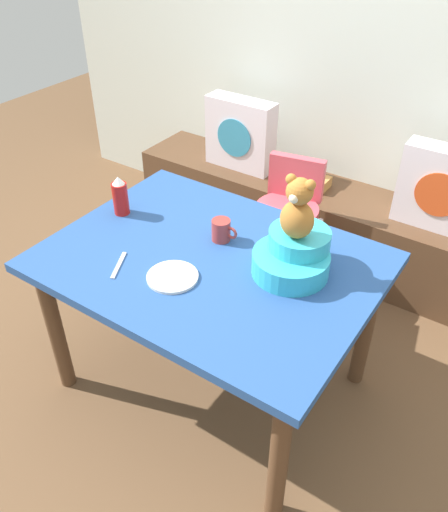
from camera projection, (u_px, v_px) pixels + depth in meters
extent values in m
plane|color=brown|center=(213.00, 379.00, 2.57)|extent=(8.00, 8.00, 0.00)
cube|color=silver|center=(373.00, 34.00, 2.80)|extent=(4.40, 0.10, 2.60)
cube|color=brown|center=(327.00, 225.00, 3.26)|extent=(2.60, 0.44, 0.46)
cube|color=silver|center=(240.00, 134.00, 3.26)|extent=(0.44, 0.14, 0.44)
cylinder|color=teal|center=(234.00, 138.00, 3.21)|extent=(0.24, 0.01, 0.24)
cube|color=silver|center=(443.00, 189.00, 2.70)|extent=(0.44, 0.14, 0.44)
cylinder|color=#D84C1E|center=(438.00, 195.00, 2.65)|extent=(0.24, 0.01, 0.24)
cube|color=#BE8543|center=(312.00, 182.00, 3.16)|extent=(0.20, 0.14, 0.06)
cube|color=#264C8C|center=(210.00, 262.00, 2.14)|extent=(1.32, 0.98, 0.04)
cylinder|color=brown|center=(55.00, 330.00, 2.35)|extent=(0.07, 0.07, 0.70)
cylinder|color=brown|center=(279.00, 460.00, 1.83)|extent=(0.07, 0.07, 0.70)
cylinder|color=brown|center=(169.00, 244.00, 2.88)|extent=(0.07, 0.07, 0.70)
cylinder|color=brown|center=(366.00, 326.00, 2.37)|extent=(0.07, 0.07, 0.70)
cylinder|color=#D84C59|center=(286.00, 215.00, 2.82)|extent=(0.34, 0.34, 0.10)
cube|color=#D84C59|center=(296.00, 177.00, 2.83)|extent=(0.30, 0.11, 0.24)
cube|color=white|center=(276.00, 222.00, 2.65)|extent=(0.33, 0.25, 0.02)
cylinder|color=silver|center=(249.00, 261.00, 2.96)|extent=(0.03, 0.03, 0.46)
cylinder|color=silver|center=(293.00, 279.00, 2.83)|extent=(0.03, 0.03, 0.46)
cylinder|color=silver|center=(274.00, 238.00, 3.14)|extent=(0.03, 0.03, 0.46)
cylinder|color=silver|center=(316.00, 253.00, 3.02)|extent=(0.03, 0.03, 0.46)
cylinder|color=#31B4CB|center=(290.00, 263.00, 2.02)|extent=(0.30, 0.30, 0.09)
cylinder|color=#31B4CB|center=(299.00, 239.00, 2.02)|extent=(0.24, 0.24, 0.07)
ellipsoid|color=#B4712D|center=(297.00, 220.00, 1.92)|extent=(0.13, 0.11, 0.15)
sphere|color=#B4712D|center=(300.00, 191.00, 1.85)|extent=(0.10, 0.10, 0.10)
sphere|color=beige|center=(294.00, 198.00, 1.83)|extent=(0.04, 0.04, 0.04)
sphere|color=#B4712D|center=(291.00, 179.00, 1.85)|extent=(0.04, 0.04, 0.04)
sphere|color=#B4712D|center=(310.00, 185.00, 1.81)|extent=(0.04, 0.04, 0.04)
cylinder|color=red|center=(121.00, 199.00, 2.36)|extent=(0.07, 0.07, 0.15)
cone|color=white|center=(118.00, 180.00, 2.31)|extent=(0.06, 0.06, 0.03)
cylinder|color=#9E332D|center=(221.00, 230.00, 2.21)|extent=(0.08, 0.08, 0.09)
torus|color=#9E332D|center=(231.00, 233.00, 2.18)|extent=(0.06, 0.01, 0.06)
cylinder|color=white|center=(173.00, 277.00, 2.02)|extent=(0.20, 0.20, 0.01)
cube|color=silver|center=(119.00, 265.00, 2.08)|extent=(0.09, 0.16, 0.01)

